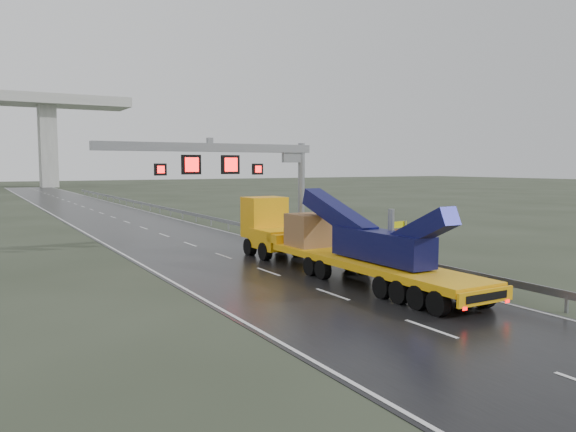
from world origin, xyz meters
TOP-DOWN VIEW (x-y plane):
  - ground at (0.00, 0.00)m, footprint 400.00×400.00m
  - road at (0.00, 40.00)m, footprint 11.00×200.00m
  - guardrail at (6.10, 30.00)m, footprint 0.20×140.00m
  - sign_gantry at (2.10, 17.99)m, footprint 14.90×1.20m
  - heavy_haul_truck at (2.71, 8.94)m, footprint 2.87×18.79m
  - exit_sign_pair at (9.00, 10.00)m, footprint 1.34×0.30m
  - striped_barrier at (6.46, 15.45)m, footprint 0.68×0.46m

SIDE VIEW (x-z plane):
  - ground at x=0.00m, z-range 0.00..0.00m
  - road at x=0.00m, z-range 0.00..0.02m
  - striped_barrier at x=6.46m, z-range 0.00..1.06m
  - guardrail at x=6.10m, z-range 0.00..1.40m
  - exit_sign_pair at x=9.00m, z-range 0.46..2.77m
  - heavy_haul_truck at x=2.71m, z-range -0.50..3.91m
  - sign_gantry at x=2.10m, z-range 1.90..9.33m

